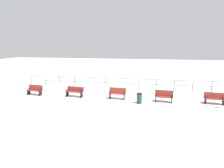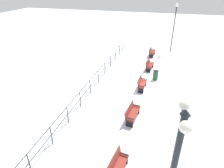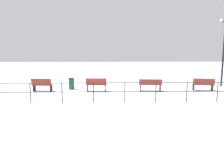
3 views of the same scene
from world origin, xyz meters
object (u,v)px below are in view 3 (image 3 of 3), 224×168
Objects in this scene: bench_second at (150,85)px; lamppost_near at (224,46)px; bench_nearest at (203,84)px; bench_fourth at (42,85)px; trash_bin at (72,84)px; bench_third at (96,84)px.

lamppost_near is (1.95, -6.12, 2.77)m from bench_second.
bench_fourth reaches higher than bench_nearest.
trash_bin is at bearing 92.69° from bench_nearest.
bench_fourth is at bearing 111.05° from trash_bin.
lamppost_near reaches higher than bench_third.
bench_third reaches higher than bench_fourth.
bench_third is (-0.00, 3.83, 0.02)m from bench_second.
bench_second is 5.78m from trash_bin.
bench_fourth is at bearing 97.25° from bench_nearest.
trash_bin is at bearing 95.13° from lamppost_near.
bench_third is at bearing 96.16° from bench_second.
bench_third is 2.08m from trash_bin.
bench_third reaches higher than trash_bin.
bench_nearest is 0.94× the size of bench_second.
bench_second is at bearing -87.57° from bench_third.
bench_third is 3.84m from bench_fourth.
bench_fourth reaches higher than bench_second.
bench_nearest is 0.29× the size of lamppost_near.
bench_second is 0.31× the size of lamppost_near.
bench_third is (-0.08, 7.66, 0.03)m from bench_nearest.
bench_second is 6.99m from lamppost_near.
trash_bin is at bearing 87.34° from bench_second.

